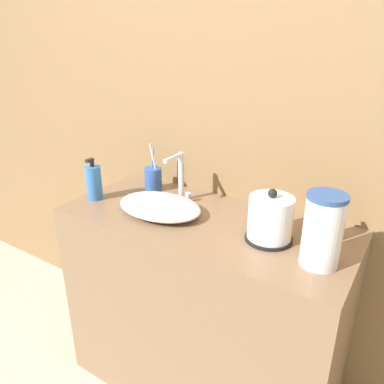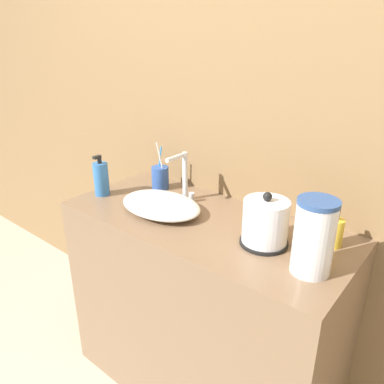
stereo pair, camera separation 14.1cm
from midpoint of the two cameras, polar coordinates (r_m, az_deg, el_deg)
wall_back at (r=1.52m, az=4.73°, el=15.23°), size 6.00×0.04×2.60m
vanity_counter at (r=1.66m, az=-0.97°, el=-17.39°), size 1.13×0.50×0.85m
sink_basin at (r=1.48m, az=-7.69°, el=-2.20°), size 0.35×0.24×0.06m
faucet at (r=1.54m, az=-4.41°, el=2.42°), size 0.06×0.12×0.21m
electric_kettle at (r=1.27m, az=8.72°, el=-4.39°), size 0.16×0.16×0.19m
toothbrush_cup at (r=1.70m, az=-8.31°, el=1.99°), size 0.08×0.08×0.22m
lotion_bottle at (r=1.65m, az=-17.11°, el=1.38°), size 0.06×0.06×0.18m
shampoo_bottle at (r=1.34m, az=18.27°, el=-4.84°), size 0.05×0.05×0.13m
water_pitcher at (r=1.15m, az=16.03°, el=-5.71°), size 0.12×0.12×0.23m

